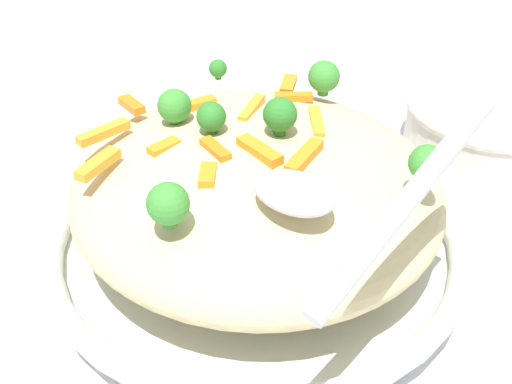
# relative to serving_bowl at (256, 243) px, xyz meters

# --- Properties ---
(ground_plane) EXTENTS (2.40, 2.40, 0.00)m
(ground_plane) POSITION_rel_serving_bowl_xyz_m (0.00, 0.00, -0.02)
(ground_plane) COLOR silver
(serving_bowl) EXTENTS (0.34, 0.34, 0.04)m
(serving_bowl) POSITION_rel_serving_bowl_xyz_m (0.00, 0.00, 0.00)
(serving_bowl) COLOR silver
(serving_bowl) RESTS_ON ground_plane
(pasta_mound) EXTENTS (0.29, 0.28, 0.09)m
(pasta_mound) POSITION_rel_serving_bowl_xyz_m (0.00, 0.00, 0.05)
(pasta_mound) COLOR #DBC689
(pasta_mound) RESTS_ON serving_bowl
(carrot_piece_0) EXTENTS (0.02, 0.04, 0.01)m
(carrot_piece_0) POSITION_rel_serving_bowl_xyz_m (0.04, 0.00, 0.10)
(carrot_piece_0) COLOR orange
(carrot_piece_0) RESTS_ON pasta_mound
(carrot_piece_1) EXTENTS (0.01, 0.03, 0.01)m
(carrot_piece_1) POSITION_rel_serving_bowl_xyz_m (-0.05, -0.04, 0.09)
(carrot_piece_1) COLOR orange
(carrot_piece_1) RESTS_ON pasta_mound
(carrot_piece_2) EXTENTS (0.03, 0.04, 0.01)m
(carrot_piece_2) POSITION_rel_serving_bowl_xyz_m (0.02, 0.05, 0.10)
(carrot_piece_2) COLOR orange
(carrot_piece_2) RESTS_ON pasta_mound
(carrot_piece_3) EXTENTS (0.02, 0.04, 0.01)m
(carrot_piece_3) POSITION_rel_serving_bowl_xyz_m (-0.10, -0.06, 0.09)
(carrot_piece_3) COLOR orange
(carrot_piece_3) RESTS_ON pasta_mound
(carrot_piece_4) EXTENTS (0.02, 0.03, 0.01)m
(carrot_piece_4) POSITION_rel_serving_bowl_xyz_m (-0.04, 0.09, 0.09)
(carrot_piece_4) COLOR orange
(carrot_piece_4) RESTS_ON pasta_mound
(carrot_piece_5) EXTENTS (0.04, 0.02, 0.01)m
(carrot_piece_5) POSITION_rel_serving_bowl_xyz_m (0.01, -0.01, 0.10)
(carrot_piece_5) COLOR orange
(carrot_piece_5) RESTS_ON pasta_mound
(carrot_piece_6) EXTENTS (0.02, 0.03, 0.01)m
(carrot_piece_6) POSITION_rel_serving_bowl_xyz_m (0.00, -0.05, 0.10)
(carrot_piece_6) COLOR orange
(carrot_piece_6) RESTS_ON pasta_mound
(carrot_piece_7) EXTENTS (0.03, 0.03, 0.01)m
(carrot_piece_7) POSITION_rel_serving_bowl_xyz_m (-0.02, 0.08, 0.09)
(carrot_piece_7) COLOR orange
(carrot_piece_7) RESTS_ON pasta_mound
(carrot_piece_8) EXTENTS (0.02, 0.04, 0.01)m
(carrot_piece_8) POSITION_rel_serving_bowl_xyz_m (-0.03, 0.04, 0.10)
(carrot_piece_8) COLOR orange
(carrot_piece_8) RESTS_ON pasta_mound
(carrot_piece_9) EXTENTS (0.02, 0.04, 0.01)m
(carrot_piece_9) POSITION_rel_serving_bowl_xyz_m (-0.07, -0.09, 0.09)
(carrot_piece_9) COLOR orange
(carrot_piece_9) RESTS_ON pasta_mound
(carrot_piece_10) EXTENTS (0.03, 0.02, 0.01)m
(carrot_piece_10) POSITION_rel_serving_bowl_xyz_m (-0.12, -0.01, 0.09)
(carrot_piece_10) COLOR orange
(carrot_piece_10) RESTS_ON pasta_mound
(carrot_piece_11) EXTENTS (0.03, 0.02, 0.01)m
(carrot_piece_11) POSITION_rel_serving_bowl_xyz_m (-0.01, -0.03, 0.10)
(carrot_piece_11) COLOR orange
(carrot_piece_11) RESTS_ON pasta_mound
(carrot_piece_12) EXTENTS (0.02, 0.03, 0.01)m
(carrot_piece_12) POSITION_rel_serving_bowl_xyz_m (-0.07, 0.02, 0.09)
(carrot_piece_12) COLOR orange
(carrot_piece_12) RESTS_ON pasta_mound
(broccoli_floret_0) EXTENTS (0.02, 0.02, 0.03)m
(broccoli_floret_0) POSITION_rel_serving_bowl_xyz_m (-0.03, -0.01, 0.11)
(broccoli_floret_0) COLOR #296820
(broccoli_floret_0) RESTS_ON pasta_mound
(broccoli_floret_1) EXTENTS (0.02, 0.02, 0.02)m
(broccoli_floret_1) POSITION_rel_serving_bowl_xyz_m (-0.10, 0.07, 0.10)
(broccoli_floret_1) COLOR #296820
(broccoli_floret_1) RESTS_ON pasta_mound
(broccoli_floret_2) EXTENTS (0.02, 0.02, 0.03)m
(broccoli_floret_2) POSITION_rel_serving_bowl_xyz_m (0.12, 0.03, 0.11)
(broccoli_floret_2) COLOR #377928
(broccoli_floret_2) RESTS_ON pasta_mound
(broccoli_floret_3) EXTENTS (0.03, 0.03, 0.03)m
(broccoli_floret_3) POSITION_rel_serving_bowl_xyz_m (0.01, 0.02, 0.11)
(broccoli_floret_3) COLOR #296820
(broccoli_floret_3) RESTS_ON pasta_mound
(broccoli_floret_4) EXTENTS (0.03, 0.03, 0.03)m
(broccoli_floret_4) POSITION_rel_serving_bowl_xyz_m (-0.07, -0.01, 0.11)
(broccoli_floret_4) COLOR #377928
(broccoli_floret_4) RESTS_ON pasta_mound
(broccoli_floret_5) EXTENTS (0.03, 0.03, 0.03)m
(broccoli_floret_5) POSITION_rel_serving_bowl_xyz_m (0.01, -0.10, 0.11)
(broccoli_floret_5) COLOR #377928
(broccoli_floret_5) RESTS_ON pasta_mound
(broccoli_floret_6) EXTENTS (0.03, 0.03, 0.03)m
(broccoli_floret_6) POSITION_rel_serving_bowl_xyz_m (-0.01, 0.10, 0.11)
(broccoli_floret_6) COLOR #377928
(broccoli_floret_6) RESTS_ON pasta_mound
(serving_spoon) EXTENTS (0.12, 0.16, 0.07)m
(serving_spoon) POSITION_rel_serving_bowl_xyz_m (0.09, -0.05, 0.12)
(serving_spoon) COLOR #B7B7BC
(serving_spoon) RESTS_ON pasta_mound
(companion_bowl) EXTENTS (0.17, 0.17, 0.06)m
(companion_bowl) POSITION_rel_serving_bowl_xyz_m (0.08, 0.29, 0.01)
(companion_bowl) COLOR beige
(companion_bowl) RESTS_ON ground_plane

